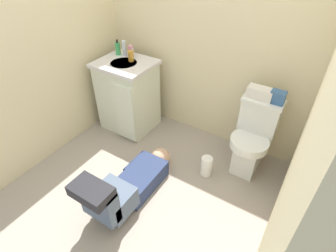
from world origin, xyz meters
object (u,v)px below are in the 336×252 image
Objects in this scene: faucet at (133,53)px; toiletry_bag at (278,97)px; bottle_amber at (131,56)px; bottle_clear at (124,48)px; toilet at (252,138)px; bottle_pink at (131,51)px; soap_dispenser at (118,49)px; tissue_box at (260,93)px; person_plumber at (127,185)px; vanity_cabinet at (128,95)px; paper_towel_roll at (206,166)px.

toiletry_bag is (1.54, 0.02, -0.06)m from faucet.
bottle_amber is at bearing -63.30° from faucet.
toiletry_bag is 1.65m from bottle_clear.
bottle_pink reaches higher than toilet.
soap_dispenser is at bearing 178.30° from toilet.
bottle_clear is (-1.64, -0.04, 0.10)m from toiletry_bag.
bottle_amber reaches higher than tissue_box.
bottle_pink reaches higher than tissue_box.
bottle_clear is at bearing 177.96° from toilet.
toiletry_bag is 1.73m from soap_dispenser.
bottle_pink is at bearing -179.40° from tissue_box.
faucet is 0.09× the size of person_plumber.
toiletry_bag is at bearing 0.83° from faucet.
toilet is 4.43× the size of bottle_clear.
toilet is 7.50× the size of faucet.
toilet is 1.52m from faucet.
bottle_pink is (-0.04, 0.15, 0.46)m from vanity_cabinet.
bottle_clear is (-0.10, -0.01, 0.03)m from faucet.
toiletry_bag is 1.50m from bottle_amber.
soap_dispenser is 1.58m from paper_towel_roll.
vanity_cabinet is 0.47m from faucet.
soap_dispenser is at bearing 164.47° from bottle_amber.
soap_dispenser is 0.98× the size of bottle_clear.
toiletry_bag is 1.02× the size of bottle_pink.
paper_towel_roll is at bearing 54.33° from person_plumber.
bottle_clear is at bearing -178.63° from tissue_box.
paper_towel_roll is (1.09, -0.30, -0.77)m from bottle_amber.
tissue_box reaches higher than paper_towel_roll.
bottle_pink is at bearing 129.05° from bottle_amber.
person_plumber is 8.73× the size of bottle_pink.
toiletry_bag is (0.15, 0.00, 0.01)m from tissue_box.
bottle_amber is (-1.35, -0.11, 0.08)m from tissue_box.
bottle_amber is at bearing -179.32° from toilet.
bottle_clear is 1.39× the size of bottle_pink.
bottle_clear reaches higher than soap_dispenser.
vanity_cabinet is 7.34× the size of bottle_amber.
person_plumber is at bearing -52.50° from vanity_cabinet.
toiletry_bag reaches higher than vanity_cabinet.
person_plumber is 1.50m from toiletry_bag.
faucet is at bearing -13.13° from bottle_pink.
person_plumber is 0.79m from paper_towel_roll.
person_plumber reaches higher than paper_towel_roll.
toilet is 6.71× the size of bottle_amber.
tissue_box reaches higher than toilet.
tissue_box is 1.35m from bottle_amber.
soap_dispenser is (-0.19, -0.02, 0.02)m from faucet.
toiletry_bag is 0.60× the size of paper_towel_roll.
tissue_box is at bearing 1.37° from bottle_clear.
vanity_cabinet is 6.61× the size of toiletry_bag.
person_plumber is at bearing -128.36° from toilet.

